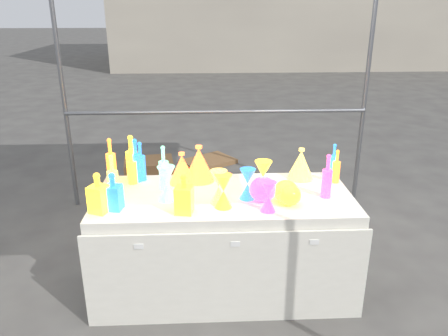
{
  "coord_description": "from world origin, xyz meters",
  "views": [
    {
      "loc": [
        -0.13,
        -2.81,
        2.0
      ],
      "look_at": [
        0.0,
        0.0,
        0.95
      ],
      "focal_mm": 35.0,
      "sensor_mm": 36.0,
      "label": 1
    }
  ],
  "objects_px": {
    "hourglass_0": "(224,191)",
    "lampshade_0": "(182,168)",
    "cardboard_box_closed": "(150,176)",
    "decanter_0": "(98,193)",
    "globe_0": "(286,193)",
    "display_table": "(224,242)",
    "bottle_0": "(132,157)"
  },
  "relations": [
    {
      "from": "hourglass_0",
      "to": "lampshade_0",
      "type": "xyz_separation_m",
      "value": [
        -0.29,
        0.44,
        0.0
      ]
    },
    {
      "from": "cardboard_box_closed",
      "to": "lampshade_0",
      "type": "relative_size",
      "value": 2.22
    },
    {
      "from": "decanter_0",
      "to": "hourglass_0",
      "type": "distance_m",
      "value": 0.8
    },
    {
      "from": "globe_0",
      "to": "lampshade_0",
      "type": "relative_size",
      "value": 0.71
    },
    {
      "from": "decanter_0",
      "to": "lampshade_0",
      "type": "relative_size",
      "value": 1.13
    },
    {
      "from": "display_table",
      "to": "bottle_0",
      "type": "distance_m",
      "value": 0.94
    },
    {
      "from": "globe_0",
      "to": "cardboard_box_closed",
      "type": "bearing_deg",
      "value": 121.18
    },
    {
      "from": "display_table",
      "to": "cardboard_box_closed",
      "type": "relative_size",
      "value": 3.46
    },
    {
      "from": "lampshade_0",
      "to": "globe_0",
      "type": "bearing_deg",
      "value": -39.39
    },
    {
      "from": "globe_0",
      "to": "lampshade_0",
      "type": "xyz_separation_m",
      "value": [
        -0.71,
        0.37,
        0.05
      ]
    },
    {
      "from": "display_table",
      "to": "globe_0",
      "type": "relative_size",
      "value": 10.85
    },
    {
      "from": "globe_0",
      "to": "display_table",
      "type": "bearing_deg",
      "value": 162.53
    },
    {
      "from": "bottle_0",
      "to": "globe_0",
      "type": "distance_m",
      "value": 1.2
    },
    {
      "from": "hourglass_0",
      "to": "lampshade_0",
      "type": "relative_size",
      "value": 0.96
    },
    {
      "from": "bottle_0",
      "to": "decanter_0",
      "type": "bearing_deg",
      "value": -102.84
    },
    {
      "from": "cardboard_box_closed",
      "to": "globe_0",
      "type": "xyz_separation_m",
      "value": [
        1.17,
        -1.93,
        0.62
      ]
    },
    {
      "from": "cardboard_box_closed",
      "to": "globe_0",
      "type": "bearing_deg",
      "value": -66.57
    },
    {
      "from": "display_table",
      "to": "lampshade_0",
      "type": "distance_m",
      "value": 0.63
    },
    {
      "from": "lampshade_0",
      "to": "cardboard_box_closed",
      "type": "bearing_deg",
      "value": 94.56
    },
    {
      "from": "cardboard_box_closed",
      "to": "decanter_0",
      "type": "xyz_separation_m",
      "value": [
        -0.06,
        -2.02,
        0.69
      ]
    },
    {
      "from": "bottle_0",
      "to": "decanter_0",
      "type": "height_order",
      "value": "bottle_0"
    },
    {
      "from": "hourglass_0",
      "to": "lampshade_0",
      "type": "height_order",
      "value": "lampshade_0"
    },
    {
      "from": "decanter_0",
      "to": "globe_0",
      "type": "bearing_deg",
      "value": 27.6
    },
    {
      "from": "bottle_0",
      "to": "lampshade_0",
      "type": "distance_m",
      "value": 0.4
    },
    {
      "from": "bottle_0",
      "to": "lampshade_0",
      "type": "height_order",
      "value": "bottle_0"
    },
    {
      "from": "cardboard_box_closed",
      "to": "decanter_0",
      "type": "distance_m",
      "value": 2.14
    },
    {
      "from": "display_table",
      "to": "lampshade_0",
      "type": "height_order",
      "value": "lampshade_0"
    },
    {
      "from": "cardboard_box_closed",
      "to": "bottle_0",
      "type": "xyz_separation_m",
      "value": [
        0.07,
        -1.45,
        0.73
      ]
    },
    {
      "from": "bottle_0",
      "to": "decanter_0",
      "type": "xyz_separation_m",
      "value": [
        -0.13,
        -0.57,
        -0.04
      ]
    },
    {
      "from": "cardboard_box_closed",
      "to": "bottle_0",
      "type": "relative_size",
      "value": 1.53
    },
    {
      "from": "cardboard_box_closed",
      "to": "decanter_0",
      "type": "height_order",
      "value": "decanter_0"
    },
    {
      "from": "cardboard_box_closed",
      "to": "display_table",
      "type": "bearing_deg",
      "value": -74.98
    }
  ]
}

